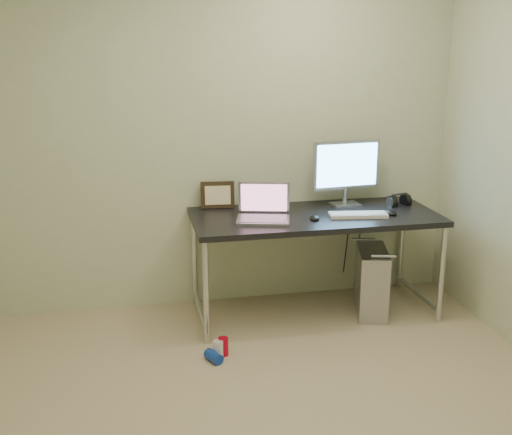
# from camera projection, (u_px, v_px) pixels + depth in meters

# --- Properties ---
(floor) EXTENTS (3.50, 3.50, 0.00)m
(floor) POSITION_uv_depth(u_px,v_px,m) (275.00, 427.00, 3.33)
(floor) COLOR tan
(floor) RESTS_ON ground
(wall_back) EXTENTS (3.50, 0.02, 2.50)m
(wall_back) POSITION_uv_depth(u_px,v_px,m) (221.00, 139.00, 4.65)
(wall_back) COLOR beige
(wall_back) RESTS_ON ground
(desk) EXTENTS (1.74, 0.76, 0.75)m
(desk) POSITION_uv_depth(u_px,v_px,m) (315.00, 224.00, 4.56)
(desk) COLOR black
(desk) RESTS_ON ground
(tower_computer) EXTENTS (0.32, 0.50, 0.51)m
(tower_computer) POSITION_uv_depth(u_px,v_px,m) (371.00, 281.00, 4.68)
(tower_computer) COLOR #A4A4A9
(tower_computer) RESTS_ON ground
(cable_a) EXTENTS (0.01, 0.16, 0.69)m
(cable_a) POSITION_uv_depth(u_px,v_px,m) (347.00, 244.00, 5.02)
(cable_a) COLOR black
(cable_a) RESTS_ON ground
(cable_b) EXTENTS (0.02, 0.11, 0.71)m
(cable_b) POSITION_uv_depth(u_px,v_px,m) (358.00, 246.00, 5.02)
(cable_b) COLOR black
(cable_b) RESTS_ON ground
(can_red) EXTENTS (0.08, 0.08, 0.12)m
(can_red) POSITION_uv_depth(u_px,v_px,m) (223.00, 346.00, 4.08)
(can_red) COLOR #BE0620
(can_red) RESTS_ON ground
(can_white) EXTENTS (0.08, 0.08, 0.12)m
(can_white) POSITION_uv_depth(u_px,v_px,m) (218.00, 349.00, 4.05)
(can_white) COLOR white
(can_white) RESTS_ON ground
(can_blue) EXTENTS (0.12, 0.14, 0.07)m
(can_blue) POSITION_uv_depth(u_px,v_px,m) (214.00, 357.00, 4.00)
(can_blue) COLOR #1237A1
(can_blue) RESTS_ON ground
(laptop) EXTENTS (0.42, 0.37, 0.25)m
(laptop) POSITION_uv_depth(u_px,v_px,m) (264.00, 211.00, 4.40)
(laptop) COLOR #A6A7AD
(laptop) RESTS_ON desk
(monitor) EXTENTS (0.52, 0.17, 0.49)m
(monitor) POSITION_uv_depth(u_px,v_px,m) (346.00, 168.00, 4.71)
(monitor) COLOR #A6A7AD
(monitor) RESTS_ON desk
(keyboard) EXTENTS (0.42, 0.19, 0.02)m
(keyboard) POSITION_uv_depth(u_px,v_px,m) (358.00, 215.00, 4.48)
(keyboard) COLOR silver
(keyboard) RESTS_ON desk
(mouse_right) EXTENTS (0.09, 0.13, 0.04)m
(mouse_right) POSITION_uv_depth(u_px,v_px,m) (390.00, 212.00, 4.53)
(mouse_right) COLOR black
(mouse_right) RESTS_ON desk
(mouse_left) EXTENTS (0.09, 0.12, 0.04)m
(mouse_left) POSITION_uv_depth(u_px,v_px,m) (315.00, 217.00, 4.40)
(mouse_left) COLOR black
(mouse_left) RESTS_ON desk
(headphones) EXTENTS (0.19, 0.11, 0.11)m
(headphones) POSITION_uv_depth(u_px,v_px,m) (399.00, 201.00, 4.78)
(headphones) COLOR black
(headphones) RESTS_ON desk
(picture_frame) EXTENTS (0.25, 0.09, 0.20)m
(picture_frame) POSITION_uv_depth(u_px,v_px,m) (218.00, 195.00, 4.69)
(picture_frame) COLOR black
(picture_frame) RESTS_ON desk
(webcam) EXTENTS (0.05, 0.04, 0.12)m
(webcam) POSITION_uv_depth(u_px,v_px,m) (251.00, 196.00, 4.71)
(webcam) COLOR silver
(webcam) RESTS_ON desk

